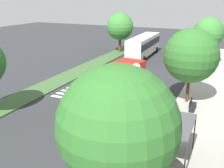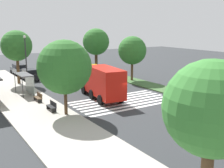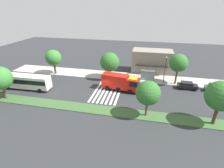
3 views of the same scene
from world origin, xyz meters
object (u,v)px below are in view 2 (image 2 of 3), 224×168
(bus_stop_shelter, at_px, (27,80))
(median_tree_center, at_px, (96,42))
(fire_truck, at_px, (100,80))
(bench_near_shelter, at_px, (38,97))
(parked_car_west, at_px, (29,74))
(median_tree_west, at_px, (132,50))
(sidewalk_tree_far_west, at_px, (212,109))
(parked_car_mid, at_px, (19,69))
(bench_west_of_shelter, at_px, (52,106))
(street_lamp, at_px, (26,57))
(sidewalk_tree_east, at_px, (17,46))
(sidewalk_tree_west, at_px, (65,67))

(bus_stop_shelter, relative_size, median_tree_center, 0.46)
(fire_truck, distance_m, bench_near_shelter, 7.17)
(bus_stop_shelter, relative_size, bench_near_shelter, 2.19)
(parked_car_west, distance_m, median_tree_west, 16.17)
(sidewalk_tree_far_west, height_order, median_tree_center, median_tree_center)
(parked_car_mid, relative_size, bench_west_of_shelter, 2.85)
(street_lamp, relative_size, sidewalk_tree_east, 0.91)
(fire_truck, bearing_deg, parked_car_mid, 18.34)
(parked_car_mid, relative_size, bus_stop_shelter, 1.30)
(parked_car_mid, height_order, bus_stop_shelter, bus_stop_shelter)
(sidewalk_tree_far_west, xyz_separation_m, median_tree_center, (36.87, -15.04, 0.59))
(bench_near_shelter, distance_m, street_lamp, 8.77)
(bus_stop_shelter, xyz_separation_m, sidewalk_tree_west, (-9.86, -0.76, 2.69))
(sidewalk_tree_far_west, distance_m, median_tree_west, 29.98)
(parked_car_mid, xyz_separation_m, median_tree_west, (-15.20, -12.84, 3.71))
(sidewalk_tree_west, height_order, median_tree_center, median_tree_center)
(fire_truck, bearing_deg, sidewalk_tree_west, 131.44)
(sidewalk_tree_west, bearing_deg, bench_west_of_shelter, 22.21)
(sidewalk_tree_east, bearing_deg, bench_near_shelter, 176.21)
(bench_west_of_shelter, bearing_deg, fire_truck, -71.74)
(fire_truck, distance_m, parked_car_west, 15.62)
(street_lamp, bearing_deg, parked_car_mid, -8.98)
(street_lamp, bearing_deg, sidewalk_tree_east, 7.90)
(parked_car_mid, bearing_deg, bench_near_shelter, 171.34)
(median_tree_west, bearing_deg, sidewalk_tree_far_west, 149.88)
(parked_car_west, distance_m, bench_near_shelter, 13.54)
(bench_near_shelter, relative_size, sidewalk_tree_far_west, 0.24)
(bench_near_shelter, relative_size, bench_west_of_shelter, 1.00)
(median_tree_center, bearing_deg, fire_truck, 152.06)
(sidewalk_tree_east, bearing_deg, bench_west_of_shelter, 177.25)
(sidewalk_tree_far_west, relative_size, sidewalk_tree_east, 0.91)
(bench_west_of_shelter, relative_size, sidewalk_tree_east, 0.21)
(parked_car_mid, relative_size, sidewalk_tree_far_west, 0.67)
(parked_car_mid, distance_m, street_lamp, 11.98)
(bus_stop_shelter, distance_m, median_tree_center, 19.60)
(street_lamp, bearing_deg, fire_truck, -150.07)
(parked_car_mid, xyz_separation_m, sidewalk_tree_east, (-8.51, 2.20, 4.57))
(bench_west_of_shelter, distance_m, sidewalk_tree_west, 4.41)
(sidewalk_tree_far_west, height_order, sidewalk_tree_west, sidewalk_tree_west)
(street_lamp, bearing_deg, bench_west_of_shelter, 174.71)
(sidewalk_tree_east, bearing_deg, sidewalk_tree_west, 180.00)
(parked_car_west, relative_size, bench_near_shelter, 2.78)
(fire_truck, distance_m, sidewalk_tree_east, 14.48)
(fire_truck, relative_size, bench_near_shelter, 5.53)
(fire_truck, xyz_separation_m, parked_car_mid, (21.21, 3.85, -1.14))
(bench_west_of_shelter, bearing_deg, bus_stop_shelter, 0.29)
(sidewalk_tree_far_west, xyz_separation_m, sidewalk_tree_west, (15.93, 0.00, -0.17))
(median_tree_center, bearing_deg, street_lamp, 115.98)
(parked_car_mid, xyz_separation_m, sidewalk_tree_far_west, (-41.13, 2.20, 3.84))
(bus_stop_shelter, distance_m, sidewalk_tree_west, 10.25)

